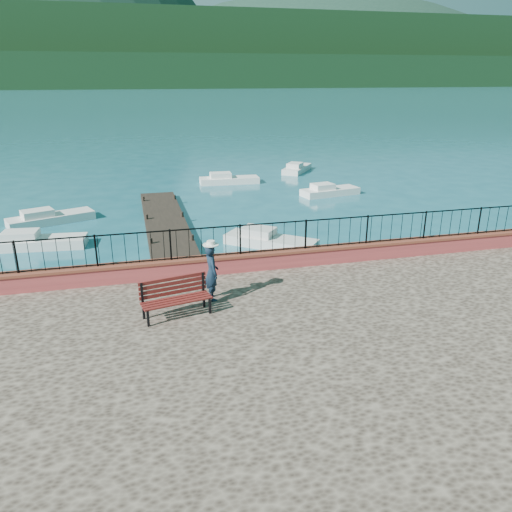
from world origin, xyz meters
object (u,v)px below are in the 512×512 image
park_bench (176,305)px  boat_4 (229,178)px  boat_0 (36,239)px  boat_1 (271,238)px  boat_2 (330,189)px  boat_3 (51,215)px  person (212,272)px  boat_5 (297,167)px

park_bench → boat_4: (5.85, 22.12, -1.10)m
boat_0 → boat_1: same height
boat_1 → boat_2: same height
boat_3 → boat_1: bearing=-54.7°
boat_4 → boat_3: bearing=-142.9°
boat_0 → boat_4: (11.00, 11.50, 0.00)m
boat_0 → boat_4: bearing=52.1°
person → boat_1: size_ratio=0.39×
boat_0 → boat_2: bearing=26.9°
person → boat_5: (10.81, 24.40, -1.61)m
boat_1 → boat_4: bearing=126.2°
park_bench → boat_5: (11.90, 25.20, -1.10)m
park_bench → boat_5: size_ratio=0.51×
boat_0 → boat_2: size_ratio=1.13×
park_bench → boat_4: park_bench is taller
person → boat_4: size_ratio=0.39×
park_bench → boat_1: bearing=47.3°
park_bench → boat_0: 11.85m
boat_0 → boat_5: same height
boat_1 → boat_5: 18.35m
park_bench → boat_1: (4.93, 8.22, -1.10)m
person → park_bench: bearing=119.1°
park_bench → boat_1: 9.65m
boat_3 → boat_4: size_ratio=1.02×
boat_3 → boat_5: size_ratio=1.12×
boat_2 → boat_3: same height
park_bench → boat_2: size_ratio=0.51×
person → boat_2: bearing=-39.8°
park_bench → boat_5: bearing=53.0°
boat_1 → boat_5: same height
boat_5 → boat_2: bearing=-147.9°
person → boat_4: (4.76, 21.32, -1.61)m
boat_1 → boat_3: same height
boat_1 → boat_2: (6.40, 8.76, 0.00)m
person → boat_1: 8.51m
park_bench → boat_5: park_bench is taller
person → boat_0: 11.74m
boat_3 → boat_5: (16.92, 10.57, 0.00)m
boat_0 → boat_4: same height
boat_1 → boat_4: (0.92, 13.90, 0.00)m
boat_4 → boat_5: (6.05, 3.08, 0.00)m
person → boat_1: (3.84, 7.42, -1.61)m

